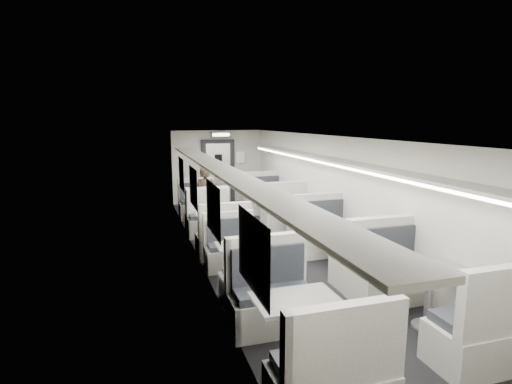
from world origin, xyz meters
TOP-DOWN VIEW (x-y plane):
  - room at (0.00, 0.00)m, footprint 3.24×12.24m
  - booth_left_a at (-1.00, 3.24)m, footprint 1.03×2.09m
  - booth_left_b at (-1.00, 1.39)m, footprint 1.06×2.14m
  - booth_left_c at (-1.00, -0.81)m, footprint 0.96×1.95m
  - booth_left_d at (-1.00, -3.23)m, footprint 1.13×2.30m
  - booth_right_a at (1.00, 3.21)m, footprint 1.12×2.27m
  - booth_right_b at (1.00, 1.37)m, footprint 1.01×2.06m
  - booth_right_c at (1.00, -0.70)m, footprint 1.14×2.30m
  - booth_right_d at (1.00, -2.98)m, footprint 1.16×2.35m
  - passenger at (-0.93, 2.95)m, footprint 0.60×0.42m
  - window_a at (-1.49, 3.40)m, footprint 0.02×1.18m
  - window_b at (-1.49, 1.20)m, footprint 0.02×1.18m
  - window_c at (-1.49, -1.00)m, footprint 0.02×1.18m
  - window_d at (-1.49, -3.20)m, footprint 0.02×1.18m
  - luggage_rack_left at (-1.24, -0.30)m, footprint 0.46×10.40m
  - luggage_rack_right at (1.24, -0.30)m, footprint 0.46×10.40m
  - vestibule_door at (0.00, 5.93)m, footprint 1.10×0.13m
  - exit_sign at (0.00, 5.44)m, footprint 0.62×0.12m
  - wall_notice at (0.75, 5.92)m, footprint 0.32×0.02m

SIDE VIEW (x-z plane):
  - booth_left_c at x=-1.00m, z-range -0.17..0.87m
  - booth_right_b at x=1.00m, z-range -0.18..0.92m
  - booth_left_a at x=-1.00m, z-range -0.18..0.93m
  - booth_left_b at x=-1.00m, z-range -0.19..0.96m
  - booth_right_a at x=1.00m, z-range -0.20..1.01m
  - booth_left_d at x=-1.00m, z-range -0.20..1.02m
  - booth_right_c at x=1.00m, z-range -0.20..1.03m
  - booth_right_d at x=1.00m, z-range -0.21..1.05m
  - passenger at x=-0.93m, z-range 0.00..1.56m
  - vestibule_door at x=0.00m, z-range -0.01..2.09m
  - room at x=0.00m, z-range -0.12..2.52m
  - window_a at x=-1.49m, z-range 0.93..1.77m
  - window_b at x=-1.49m, z-range 0.93..1.77m
  - window_c at x=-1.49m, z-range 0.93..1.77m
  - window_d at x=-1.49m, z-range 0.93..1.77m
  - wall_notice at x=0.75m, z-range 1.30..1.70m
  - luggage_rack_left at x=-1.24m, z-range 1.87..1.96m
  - luggage_rack_right at x=1.24m, z-range 1.87..1.96m
  - exit_sign at x=0.00m, z-range 2.20..2.36m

